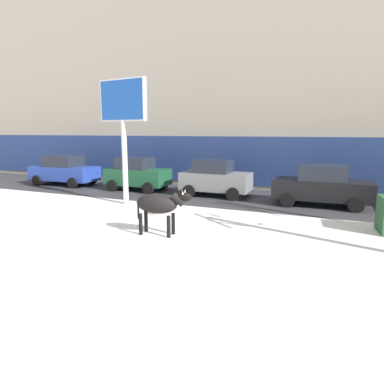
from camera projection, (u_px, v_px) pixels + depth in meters
name	position (u px, v px, depth m)	size (l,w,h in m)	color
ground_plane	(160.00, 249.00, 9.81)	(120.00, 120.00, 0.00)	white
road_strip	(239.00, 197.00, 17.43)	(60.00, 5.60, 0.01)	#333338
building_facade	(267.00, 80.00, 21.64)	(44.00, 6.10, 13.00)	#A39989
cow_black	(159.00, 205.00, 11.05)	(1.92, 0.70, 1.54)	black
billboard	(123.00, 108.00, 15.19)	(2.52, 0.57, 5.56)	silver
car_blue_sedan	(64.00, 170.00, 21.35)	(4.23, 2.04, 1.84)	#233D9E
car_darkgreen_hatchback	(137.00, 174.00, 19.46)	(3.53, 1.97, 1.86)	#194C2D
car_grey_hatchback	(215.00, 178.00, 17.70)	(3.53, 1.97, 1.86)	slate
car_black_sedan	(322.00, 186.00, 15.36)	(4.23, 2.04, 1.84)	black
pedestrian_near_billboard	(244.00, 173.00, 20.43)	(0.36, 0.24, 1.73)	#282833
pedestrian_by_cars	(268.00, 174.00, 19.89)	(0.36, 0.24, 1.73)	#282833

